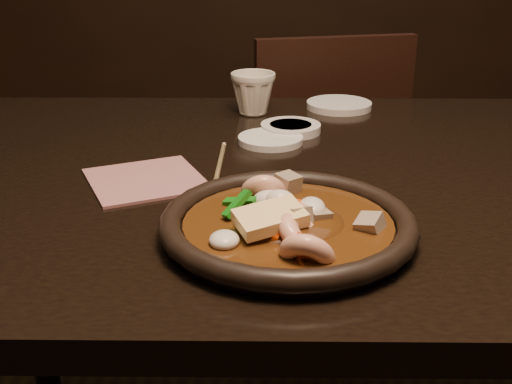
{
  "coord_description": "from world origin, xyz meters",
  "views": [
    {
      "loc": [
        -0.19,
        -0.93,
        1.09
      ],
      "look_at": [
        -0.19,
        -0.22,
        0.8
      ],
      "focal_mm": 45.0,
      "sensor_mm": 36.0,
      "label": 1
    }
  ],
  "objects_px": {
    "plate": "(288,225)",
    "tea_cup": "(253,92)",
    "table": "(379,214)",
    "chair": "(316,178)"
  },
  "relations": [
    {
      "from": "plate",
      "to": "tea_cup",
      "type": "relative_size",
      "value": 3.44
    },
    {
      "from": "table",
      "to": "chair",
      "type": "relative_size",
      "value": 1.85
    },
    {
      "from": "chair",
      "to": "table",
      "type": "bearing_deg",
      "value": 80.28
    },
    {
      "from": "plate",
      "to": "tea_cup",
      "type": "bearing_deg",
      "value": 95.13
    },
    {
      "from": "tea_cup",
      "to": "table",
      "type": "bearing_deg",
      "value": -57.28
    },
    {
      "from": "table",
      "to": "chair",
      "type": "height_order",
      "value": "chair"
    },
    {
      "from": "table",
      "to": "tea_cup",
      "type": "distance_m",
      "value": 0.4
    },
    {
      "from": "chair",
      "to": "tea_cup",
      "type": "relative_size",
      "value": 9.67
    },
    {
      "from": "plate",
      "to": "tea_cup",
      "type": "xyz_separation_m",
      "value": [
        -0.05,
        0.56,
        0.03
      ]
    },
    {
      "from": "chair",
      "to": "tea_cup",
      "type": "xyz_separation_m",
      "value": [
        -0.16,
        -0.37,
        0.32
      ]
    }
  ]
}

